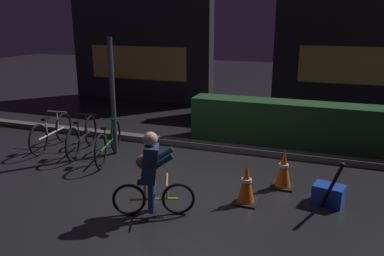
# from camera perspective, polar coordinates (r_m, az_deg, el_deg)

# --- Properties ---
(ground_plane) EXTENTS (40.00, 40.00, 0.00)m
(ground_plane) POSITION_cam_1_polar(r_m,az_deg,el_deg) (6.60, -3.44, -8.73)
(ground_plane) COLOR black
(sidewalk_curb) EXTENTS (12.00, 0.24, 0.12)m
(sidewalk_curb) POSITION_cam_1_polar(r_m,az_deg,el_deg) (8.50, 2.39, -2.57)
(sidewalk_curb) COLOR #56544F
(sidewalk_curb) RESTS_ON ground
(hedge_row) EXTENTS (4.80, 0.70, 0.96)m
(hedge_row) POSITION_cam_1_polar(r_m,az_deg,el_deg) (8.91, 15.31, 0.58)
(hedge_row) COLOR #214723
(hedge_row) RESTS_ON ground
(storefront_left) EXTENTS (4.99, 0.54, 3.71)m
(storefront_left) POSITION_cam_1_polar(r_m,az_deg,el_deg) (13.52, -7.52, 11.88)
(storefront_left) COLOR #262328
(storefront_left) RESTS_ON ground
(storefront_right) EXTENTS (5.23, 0.54, 4.39)m
(storefront_right) POSITION_cam_1_polar(r_m,az_deg,el_deg) (12.74, 24.12, 11.97)
(storefront_right) COLOR #262328
(storefront_right) RESTS_ON ground
(street_post) EXTENTS (0.10, 0.10, 2.39)m
(street_post) POSITION_cam_1_polar(r_m,az_deg,el_deg) (8.02, -11.56, 4.40)
(street_post) COLOR #2D2D33
(street_post) RESTS_ON ground
(parked_bike_leftmost) EXTENTS (0.46, 1.65, 0.76)m
(parked_bike_leftmost) POSITION_cam_1_polar(r_m,az_deg,el_deg) (8.96, -19.90, -0.64)
(parked_bike_leftmost) COLOR black
(parked_bike_leftmost) RESTS_ON ground
(parked_bike_left_mid) EXTENTS (0.52, 1.64, 0.77)m
(parked_bike_left_mid) POSITION_cam_1_polar(r_m,az_deg,el_deg) (8.46, -15.81, -1.20)
(parked_bike_left_mid) COLOR black
(parked_bike_left_mid) RESTS_ON ground
(parked_bike_center_left) EXTENTS (0.53, 1.64, 0.78)m
(parked_bike_center_left) POSITION_cam_1_polar(r_m,az_deg,el_deg) (7.91, -12.16, -2.10)
(parked_bike_center_left) COLOR black
(parked_bike_center_left) RESTS_ON ground
(traffic_cone_near) EXTENTS (0.36, 0.36, 0.65)m
(traffic_cone_near) POSITION_cam_1_polar(r_m,az_deg,el_deg) (6.02, 7.97, -8.10)
(traffic_cone_near) COLOR black
(traffic_cone_near) RESTS_ON ground
(traffic_cone_far) EXTENTS (0.36, 0.36, 0.67)m
(traffic_cone_far) POSITION_cam_1_polar(r_m,az_deg,el_deg) (6.66, 13.28, -5.84)
(traffic_cone_far) COLOR black
(traffic_cone_far) RESTS_ON ground
(blue_crate) EXTENTS (0.50, 0.41, 0.30)m
(blue_crate) POSITION_cam_1_polar(r_m,az_deg,el_deg) (6.35, 19.39, -9.17)
(blue_crate) COLOR #193DB7
(blue_crate) RESTS_ON ground
(cyclist) EXTENTS (1.12, 0.54, 1.25)m
(cyclist) POSITION_cam_1_polar(r_m,az_deg,el_deg) (5.54, -6.00, -6.64)
(cyclist) COLOR black
(cyclist) RESTS_ON ground
(closed_umbrella) EXTENTS (0.31, 0.27, 0.81)m
(closed_umbrella) POSITION_cam_1_polar(r_m,az_deg,el_deg) (6.02, 19.84, -7.96)
(closed_umbrella) COLOR black
(closed_umbrella) RESTS_ON ground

